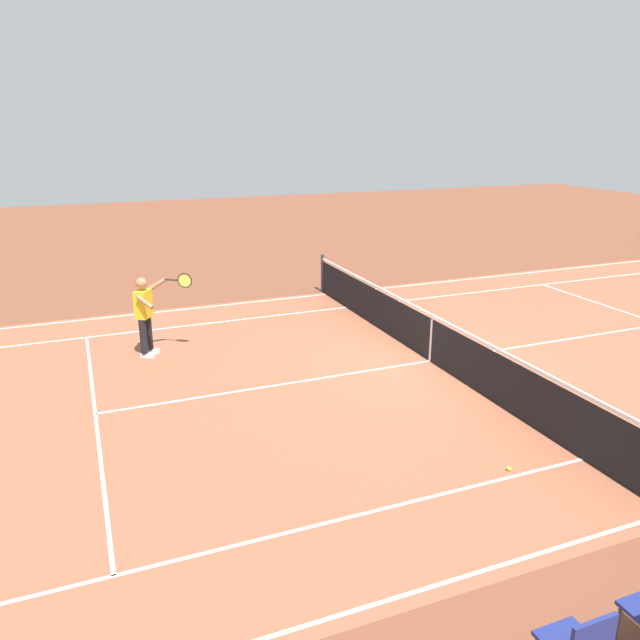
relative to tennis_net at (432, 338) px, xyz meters
The scene contains 6 objects.
ground_plane 0.49m from the tennis_net, ahead, with size 60.00×60.00×0.00m, color brown.
court_slab 0.49m from the tennis_net, ahead, with size 24.20×11.40×0.00m, color #935138.
court_line_markings 0.49m from the tennis_net, ahead, with size 23.85×11.05×0.01m.
tennis_net is the anchor object (origin of this frame).
tennis_player_near 5.79m from the tennis_net, 25.28° to the right, with size 1.18×0.75×1.70m.
tennis_ball 4.16m from the tennis_net, 73.46° to the left, with size 0.07×0.07×0.07m, color #CCE01E.
Camera 1 is at (6.36, 9.90, 4.56)m, focal length 34.48 mm.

